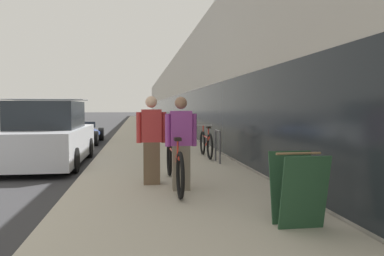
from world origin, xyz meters
The scene contains 10 objects.
sidewalk_slab centered at (5.76, 21.00, 0.06)m, with size 3.76×70.00×0.12m.
storefront_facade centered at (12.68, 29.00, 2.56)m, with size 10.01×70.00×5.13m.
tandem_bicycle centered at (5.75, 1.10, 0.51)m, with size 0.52×2.77×0.94m.
person_rider centered at (5.84, 0.75, 0.93)m, with size 0.55×0.21×1.62m.
person_bystander centered at (5.35, 1.33, 0.94)m, with size 0.56×0.22×1.64m.
bike_rack_hoop centered at (7.16, 3.86, 0.63)m, with size 0.05×0.60×0.84m.
cruiser_bike_nearest centered at (7.05, 4.93, 0.50)m, with size 0.52×1.86×0.91m.
sandwich_board_sign centered at (7.00, -1.42, 0.57)m, with size 0.56×0.56×0.90m.
parked_sedan_curbside centered at (2.72, 4.78, 0.76)m, with size 1.99×4.56×1.77m.
vintage_roadster_curbside centered at (2.67, 10.91, 0.39)m, with size 1.70×4.25×0.91m.
Camera 1 is at (5.10, -5.64, 1.55)m, focal length 35.00 mm.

